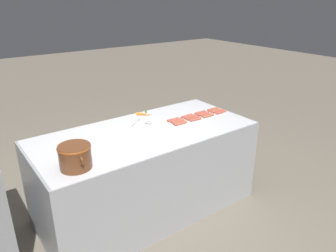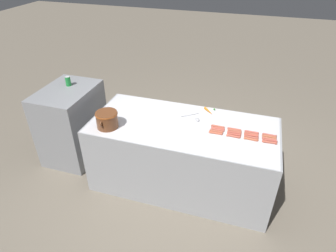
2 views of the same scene
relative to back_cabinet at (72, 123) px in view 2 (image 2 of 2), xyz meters
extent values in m
plane|color=#756B5B|center=(-0.13, -1.58, -0.50)|extent=(20.00, 20.00, 0.00)
cube|color=#9EA0A5|center=(-0.13, -1.58, -0.07)|extent=(0.97, 2.10, 0.86)
cube|color=silver|center=(-0.13, -1.58, 0.36)|extent=(0.95, 2.05, 0.00)
cube|color=gray|center=(0.00, 0.00, 0.00)|extent=(0.85, 0.62, 1.00)
cylinder|color=#B85540|center=(-0.20, -2.51, 0.37)|extent=(0.03, 0.13, 0.02)
sphere|color=#B85540|center=(-0.20, -2.57, 0.37)|extent=(0.02, 0.02, 0.02)
sphere|color=#B85540|center=(-0.20, -2.44, 0.37)|extent=(0.02, 0.02, 0.02)
cylinder|color=#BD5C3E|center=(-0.20, -2.32, 0.37)|extent=(0.03, 0.13, 0.02)
sphere|color=#BD5C3E|center=(-0.20, -2.39, 0.37)|extent=(0.02, 0.02, 0.02)
sphere|color=#BD5C3E|center=(-0.20, -2.26, 0.37)|extent=(0.02, 0.02, 0.02)
cylinder|color=#BE5843|center=(-0.20, -2.14, 0.37)|extent=(0.03, 0.13, 0.02)
sphere|color=#BE5843|center=(-0.20, -2.21, 0.37)|extent=(0.02, 0.02, 0.02)
sphere|color=#BE5843|center=(-0.21, -2.08, 0.37)|extent=(0.02, 0.02, 0.02)
cylinder|color=#BD583E|center=(-0.20, -1.96, 0.37)|extent=(0.03, 0.13, 0.02)
sphere|color=#BD583E|center=(-0.20, -2.02, 0.37)|extent=(0.02, 0.02, 0.02)
sphere|color=#BD583E|center=(-0.20, -1.89, 0.37)|extent=(0.02, 0.02, 0.02)
cylinder|color=#B95144|center=(-0.16, -2.51, 0.37)|extent=(0.03, 0.13, 0.02)
sphere|color=#B95144|center=(-0.17, -2.57, 0.37)|extent=(0.02, 0.02, 0.02)
sphere|color=#B95144|center=(-0.16, -2.44, 0.37)|extent=(0.02, 0.02, 0.02)
cylinder|color=#B25543|center=(-0.17, -2.32, 0.37)|extent=(0.03, 0.13, 0.02)
sphere|color=#B25543|center=(-0.16, -2.39, 0.37)|extent=(0.02, 0.02, 0.02)
sphere|color=#B25543|center=(-0.17, -2.26, 0.37)|extent=(0.02, 0.02, 0.02)
cylinder|color=#B64F40|center=(-0.16, -2.15, 0.37)|extent=(0.03, 0.13, 0.02)
sphere|color=#B64F40|center=(-0.17, -2.21, 0.37)|extent=(0.02, 0.02, 0.02)
sphere|color=#B64F40|center=(-0.16, -2.08, 0.37)|extent=(0.02, 0.02, 0.02)
cylinder|color=#B05840|center=(-0.16, -1.96, 0.37)|extent=(0.03, 0.13, 0.02)
sphere|color=#B05840|center=(-0.17, -2.02, 0.37)|extent=(0.02, 0.02, 0.02)
sphere|color=#B05840|center=(-0.16, -1.89, 0.37)|extent=(0.02, 0.02, 0.02)
cylinder|color=#B65C45|center=(-0.13, -2.50, 0.37)|extent=(0.03, 0.13, 0.02)
sphere|color=#B65C45|center=(-0.13, -2.57, 0.37)|extent=(0.02, 0.02, 0.02)
sphere|color=#B65C45|center=(-0.14, -2.44, 0.37)|extent=(0.02, 0.02, 0.02)
cylinder|color=#BE503F|center=(-0.13, -2.32, 0.37)|extent=(0.03, 0.13, 0.02)
sphere|color=#BE503F|center=(-0.13, -2.39, 0.37)|extent=(0.02, 0.02, 0.02)
sphere|color=#BE503F|center=(-0.13, -2.26, 0.37)|extent=(0.02, 0.02, 0.02)
cylinder|color=#B2513F|center=(-0.13, -2.14, 0.37)|extent=(0.03, 0.13, 0.02)
sphere|color=#B2513F|center=(-0.13, -2.21, 0.37)|extent=(0.02, 0.02, 0.02)
sphere|color=#B2513F|center=(-0.13, -2.08, 0.37)|extent=(0.02, 0.02, 0.02)
cylinder|color=#B55647|center=(-0.13, -1.97, 0.37)|extent=(0.02, 0.13, 0.02)
sphere|color=#B55647|center=(-0.13, -2.03, 0.37)|extent=(0.02, 0.02, 0.02)
sphere|color=#B55647|center=(-0.13, -1.90, 0.37)|extent=(0.02, 0.02, 0.02)
cylinder|color=#B05D3D|center=(-0.10, -2.50, 0.37)|extent=(0.03, 0.13, 0.02)
sphere|color=#B05D3D|center=(-0.10, -2.57, 0.37)|extent=(0.02, 0.02, 0.02)
sphere|color=#B05D3D|center=(-0.10, -2.44, 0.37)|extent=(0.02, 0.02, 0.02)
cylinder|color=#B0533E|center=(-0.10, -2.32, 0.37)|extent=(0.03, 0.13, 0.02)
sphere|color=#B0533E|center=(-0.10, -2.38, 0.37)|extent=(0.02, 0.02, 0.02)
sphere|color=#B0533E|center=(-0.10, -2.25, 0.37)|extent=(0.02, 0.02, 0.02)
cylinder|color=#B05740|center=(-0.10, -2.14, 0.37)|extent=(0.02, 0.13, 0.02)
sphere|color=#B05740|center=(-0.09, -2.21, 0.37)|extent=(0.02, 0.02, 0.02)
sphere|color=#B05740|center=(-0.10, -2.08, 0.37)|extent=(0.02, 0.02, 0.02)
cylinder|color=#BE5444|center=(-0.10, -1.97, 0.37)|extent=(0.03, 0.13, 0.02)
sphere|color=#BE5444|center=(-0.10, -2.03, 0.37)|extent=(0.02, 0.02, 0.02)
sphere|color=#BE5444|center=(-0.09, -1.90, 0.37)|extent=(0.02, 0.02, 0.02)
cylinder|color=#B15344|center=(-0.07, -2.50, 0.37)|extent=(0.03, 0.13, 0.02)
sphere|color=#B15344|center=(-0.06, -2.57, 0.37)|extent=(0.02, 0.02, 0.02)
sphere|color=#B15344|center=(-0.07, -2.44, 0.37)|extent=(0.02, 0.02, 0.02)
cylinder|color=#BB5446|center=(-0.07, -2.32, 0.37)|extent=(0.02, 0.13, 0.02)
sphere|color=#BB5446|center=(-0.07, -2.38, 0.37)|extent=(0.02, 0.02, 0.02)
sphere|color=#BB5446|center=(-0.07, -2.26, 0.37)|extent=(0.02, 0.02, 0.02)
cylinder|color=#B5533F|center=(-0.07, -2.14, 0.37)|extent=(0.02, 0.13, 0.02)
sphere|color=#B5533F|center=(-0.07, -2.20, 0.37)|extent=(0.02, 0.02, 0.02)
sphere|color=#B5533F|center=(-0.07, -2.07, 0.37)|extent=(0.02, 0.02, 0.02)
cylinder|color=#B25540|center=(-0.06, -1.96, 0.37)|extent=(0.03, 0.13, 0.02)
sphere|color=#B25540|center=(-0.06, -2.02, 0.37)|extent=(0.02, 0.02, 0.02)
sphere|color=#B25540|center=(-0.07, -1.89, 0.37)|extent=(0.02, 0.02, 0.02)
cylinder|color=brown|center=(-0.42, -0.80, 0.45)|extent=(0.23, 0.23, 0.18)
torus|color=#9E4A1B|center=(-0.42, -0.80, 0.53)|extent=(0.24, 0.24, 0.03)
torus|color=brown|center=(-0.53, -0.80, 0.47)|extent=(0.07, 0.02, 0.07)
torus|color=brown|center=(-0.30, -0.80, 0.47)|extent=(0.07, 0.02, 0.07)
cylinder|color=#B7B7BC|center=(0.09, -1.60, 0.37)|extent=(0.14, 0.18, 0.01)
ellipsoid|color=#B7B7BC|center=(0.01, -1.71, 0.37)|extent=(0.09, 0.08, 0.02)
cone|color=orange|center=(0.23, -1.80, 0.38)|extent=(0.15, 0.14, 0.03)
sphere|color=#387F2D|center=(0.29, -1.86, 0.38)|extent=(0.02, 0.02, 0.02)
cylinder|color=#1E8C38|center=(0.13, 0.03, 0.56)|extent=(0.07, 0.07, 0.12)
cylinder|color=silver|center=(0.13, 0.03, 0.62)|extent=(0.06, 0.06, 0.00)
camera|label=1|loc=(-2.50, -0.11, 1.55)|focal=34.47mm
camera|label=2|loc=(-2.75, -2.23, 2.11)|focal=30.82mm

